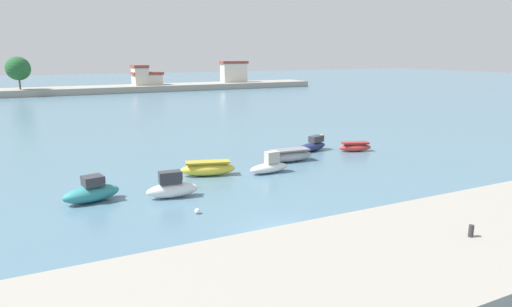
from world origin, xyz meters
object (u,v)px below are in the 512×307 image
(moored_boat_0, at_px, (92,192))
(moored_boat_2, at_px, (208,169))
(moored_boat_1, at_px, (172,187))
(moored_boat_5, at_px, (312,146))
(moored_boat_3, at_px, (270,166))
(moored_boat_4, at_px, (289,156))
(mooring_buoy_0, at_px, (197,211))
(mooring_buoy_1, at_px, (322,136))
(mooring_bollard, at_px, (471,231))
(moored_boat_6, at_px, (355,147))

(moored_boat_0, height_order, moored_boat_2, moored_boat_0)
(moored_boat_1, height_order, moored_boat_5, moored_boat_1)
(moored_boat_1, height_order, moored_boat_3, moored_boat_1)
(moored_boat_1, bearing_deg, moored_boat_5, 31.16)
(moored_boat_4, height_order, mooring_buoy_0, moored_boat_4)
(moored_boat_4, bearing_deg, moored_boat_5, 35.87)
(moored_boat_3, relative_size, mooring_buoy_0, 10.52)
(moored_boat_2, xyz_separation_m, moored_boat_5, (12.38, 3.89, -0.02))
(moored_boat_5, distance_m, mooring_buoy_1, 7.62)
(mooring_bollard, bearing_deg, moored_boat_1, 115.07)
(mooring_buoy_1, bearing_deg, moored_boat_1, -147.52)
(moored_boat_0, xyz_separation_m, moored_boat_6, (25.01, 4.45, -0.22))
(moored_boat_2, xyz_separation_m, mooring_buoy_0, (-3.52, -7.71, -0.39))
(moored_boat_0, height_order, mooring_buoy_0, moored_boat_0)
(moored_boat_0, xyz_separation_m, moored_boat_5, (21.33, 6.46, -0.12))
(moored_boat_5, distance_m, mooring_buoy_0, 19.68)
(moored_boat_4, xyz_separation_m, moored_boat_5, (4.23, 2.70, 0.01))
(mooring_bollard, xyz_separation_m, moored_boat_2, (-3.76, 20.65, -1.87))
(moored_boat_1, xyz_separation_m, mooring_buoy_1, (21.43, 13.64, -0.52))
(moored_boat_1, bearing_deg, moored_boat_6, 21.76)
(moored_boat_4, height_order, moored_boat_5, moored_boat_5)
(moored_boat_3, height_order, mooring_buoy_0, moored_boat_3)
(mooring_bollard, distance_m, moored_boat_5, 26.08)
(moored_boat_0, distance_m, mooring_buoy_0, 7.49)
(mooring_bollard, height_order, moored_boat_6, mooring_bollard)
(mooring_bollard, distance_m, moored_boat_2, 21.08)
(mooring_bollard, xyz_separation_m, moored_boat_3, (0.99, 19.24, -1.86))
(mooring_bollard, distance_m, moored_boat_0, 22.18)
(moored_boat_1, distance_m, moored_boat_4, 13.24)
(moored_boat_2, relative_size, moored_boat_6, 1.32)
(moored_boat_4, bearing_deg, moored_boat_6, 8.30)
(moored_boat_3, distance_m, moored_boat_4, 4.28)
(moored_boat_1, relative_size, moored_boat_3, 1.02)
(moored_boat_4, bearing_deg, mooring_buoy_0, -139.32)
(moored_boat_3, relative_size, moored_boat_6, 1.03)
(mooring_bollard, height_order, mooring_buoy_1, mooring_bollard)
(moored_boat_6, bearing_deg, mooring_buoy_0, -136.00)
(moored_boat_2, xyz_separation_m, moored_boat_3, (4.75, -1.42, 0.02))
(mooring_buoy_1, bearing_deg, moored_boat_3, -138.97)
(moored_boat_5, distance_m, moored_boat_6, 4.20)
(mooring_buoy_1, bearing_deg, mooring_buoy_0, -140.42)
(moored_boat_0, xyz_separation_m, moored_boat_1, (4.94, -1.47, 0.04))
(mooring_bollard, height_order, mooring_buoy_0, mooring_bollard)
(moored_boat_1, xyz_separation_m, moored_boat_5, (16.39, 7.93, -0.16))
(moored_boat_1, distance_m, moored_boat_2, 5.69)
(moored_boat_2, bearing_deg, mooring_buoy_1, 44.68)
(mooring_bollard, bearing_deg, moored_boat_2, 100.32)
(moored_boat_2, xyz_separation_m, mooring_buoy_1, (17.42, 9.60, -0.38))
(mooring_bollard, height_order, moored_boat_4, mooring_bollard)
(mooring_buoy_1, bearing_deg, moored_boat_2, -151.13)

